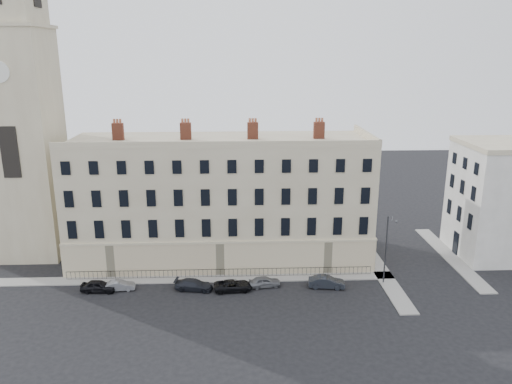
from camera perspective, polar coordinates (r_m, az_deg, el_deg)
ground at (r=53.88m, az=2.28°, el=-12.09°), size 160.00×160.00×0.00m
terrace at (r=62.02m, az=-4.03°, el=-0.81°), size 36.22×12.22×17.00m
church_tower at (r=67.00m, az=-25.45°, el=8.71°), size 8.00×8.13×44.00m
adjacent_building at (r=69.57m, az=26.11°, el=-1.01°), size 10.00×10.00×14.00m
pavement_terrace at (r=58.46m, az=-8.08°, el=-9.83°), size 48.00×2.00×0.12m
pavement_east_return at (r=63.23m, az=13.64°, el=-8.09°), size 2.00×24.00×0.12m
pavement_adjacent at (r=68.30m, az=21.33°, el=-6.93°), size 2.00×20.00×0.12m
railings at (r=58.34m, az=-4.10°, el=-9.22°), size 35.00×0.04×0.96m
car_a at (r=57.59m, az=-17.54°, el=-10.22°), size 3.88×1.74×1.29m
car_b at (r=57.32m, az=-15.33°, el=-10.27°), size 3.41×1.50×1.09m
car_c at (r=55.80m, az=-7.12°, el=-10.48°), size 4.37×2.35×1.20m
car_d at (r=55.31m, az=-2.62°, el=-10.63°), size 4.37×2.33×1.17m
car_e at (r=56.07m, az=0.99°, el=-10.21°), size 3.71×1.96×1.20m
car_f at (r=56.38m, az=8.07°, el=-10.16°), size 4.15×1.93×1.32m
streetlamp at (r=57.09m, az=14.70°, el=-6.10°), size 0.73×1.65×7.95m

